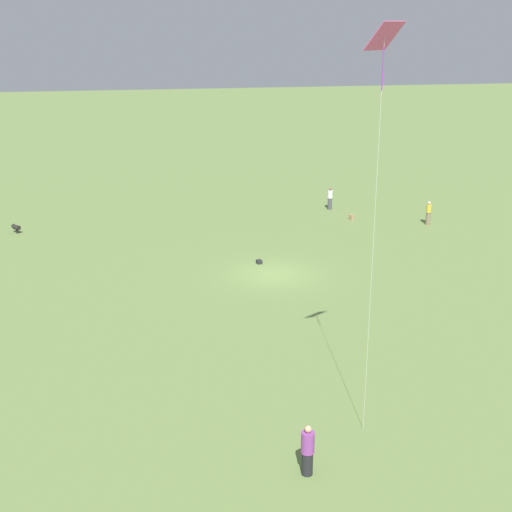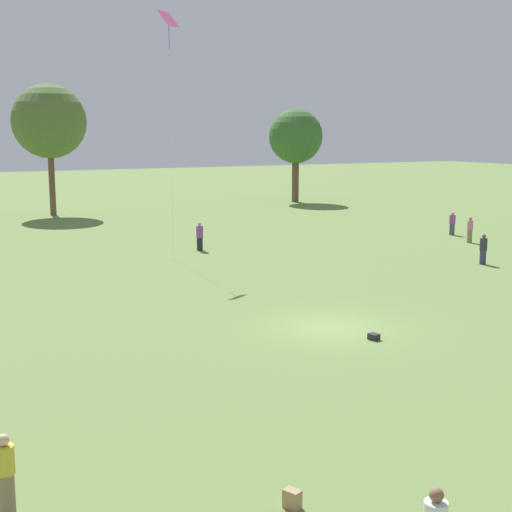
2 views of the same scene
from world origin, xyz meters
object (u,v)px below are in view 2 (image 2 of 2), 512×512
Objects in this scene: person_3 at (470,230)px; picnic_bag_0 at (374,337)px; person_2 at (483,249)px; kite_1 at (169,27)px; person_6 at (200,237)px; person_4 at (452,224)px; picnic_bag_1 at (292,499)px; person_1 at (5,477)px.

picnic_bag_0 is at bearing -142.66° from person_3.
kite_1 reaches higher than person_2.
kite_1 reaches higher than person_3.
person_4 is at bearing 32.29° from person_6.
person_6 is 12.73m from kite_1.
person_4 reaches higher than picnic_bag_1.
person_4 is 0.95× the size of person_6.
kite_1 is at bearing 72.53° from picnic_bag_1.
person_2 is 0.99× the size of person_3.
person_2 is at bearing -105.09° from person_1.
kite_1 is at bearing 0.55° from person_2.
person_6 is (-17.35, 5.81, 0.01)m from person_3.
kite_1 is (-2.68, -2.18, 12.25)m from person_6.
person_2 is 11.81m from person_4.
person_1 is 0.12× the size of kite_1.
person_6 is at bearing 69.08° from picnic_bag_1.
person_1 is at bearing -81.16° from person_6.
picnic_bag_1 is (-8.67, -8.53, 0.08)m from picnic_bag_0.
person_3 is 4.23× the size of picnic_bag_0.
picnic_bag_1 reaches higher than picnic_bag_0.
kite_1 reaches higher than picnic_bag_0.
picnic_bag_1 is (5.02, -2.32, -0.66)m from person_1.
picnic_bag_0 is at bearing 65.80° from person_2.
person_1 is 43.11m from person_4.
person_3 is at bearing -100.73° from person_1.
person_4 is at bearing 40.70° from picnic_bag_0.
picnic_bag_0 is 12.17m from picnic_bag_1.
person_1 is 1.01× the size of person_4.
person_2 reaches higher than person_4.
person_3 reaches higher than picnic_bag_0.
person_2 is 0.96× the size of person_6.
person_2 reaches higher than person_1.
person_1 reaches higher than picnic_bag_0.
person_2 is 21.60m from kite_1.
picnic_bag_1 is at bearing 119.86° from person_4.
person_1 is at bearing 62.54° from person_2.
kite_1 is 35.27× the size of picnic_bag_1.
person_6 is 0.13× the size of kite_1.
picnic_bag_0 is (-2.63, -21.04, -0.77)m from person_6.
person_6 reaches higher than person_3.
person_2 is 17.23m from picnic_bag_0.
person_1 is 15.05m from picnic_bag_0.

